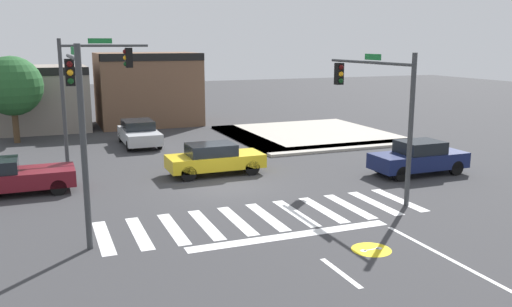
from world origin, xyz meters
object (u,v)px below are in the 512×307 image
object	(u,v)px
car_silver	(139,133)
car_yellow	(214,158)
car_maroon	(13,176)
traffic_signal_southwest	(76,102)
traffic_signal_southeast	(375,95)
car_navy	(419,158)
roadside_tree	(12,86)
traffic_signal_northwest	(92,79)

from	to	relation	value
car_silver	car_yellow	distance (m)	8.66
car_maroon	car_silver	bearing A→B (deg)	53.11
traffic_signal_southwest	car_yellow	xyz separation A→B (m)	(6.12, 5.32, -3.36)
traffic_signal_southeast	car_silver	bearing A→B (deg)	28.04
car_navy	roadside_tree	distance (m)	23.32
traffic_signal_southwest	roadside_tree	xyz separation A→B (m)	(-2.54, 17.27, -0.71)
traffic_signal_southeast	car_maroon	world-z (taller)	traffic_signal_southeast
car_maroon	roadside_tree	size ratio (longest dim) A/B	0.84
car_yellow	traffic_signal_southwest	bearing A→B (deg)	-138.98
traffic_signal_southeast	car_maroon	size ratio (longest dim) A/B	1.36
traffic_signal_northwest	car_yellow	distance (m)	7.05
car_maroon	roadside_tree	world-z (taller)	roadside_tree
traffic_signal_northwest	car_navy	bearing A→B (deg)	-28.10
traffic_signal_southwest	car_maroon	bearing A→B (deg)	23.94
car_silver	roadside_tree	bearing A→B (deg)	-117.64
traffic_signal_southwest	car_silver	world-z (taller)	traffic_signal_southwest
traffic_signal_northwest	car_maroon	size ratio (longest dim) A/B	1.41
car_silver	roadside_tree	world-z (taller)	roadside_tree
car_silver	car_maroon	bearing A→B (deg)	-36.89
traffic_signal_southwest	roadside_tree	distance (m)	17.47
traffic_signal_northwest	traffic_signal_southwest	world-z (taller)	traffic_signal_northwest
car_yellow	traffic_signal_southeast	bearing A→B (deg)	-43.72
traffic_signal_southwest	car_maroon	size ratio (longest dim) A/B	1.37
car_yellow	roadside_tree	size ratio (longest dim) A/B	0.84
car_silver	car_maroon	distance (m)	10.75
car_navy	traffic_signal_northwest	bearing A→B (deg)	-28.10
traffic_signal_southeast	car_silver	size ratio (longest dim) A/B	1.32
car_maroon	roadside_tree	xyz separation A→B (m)	(-0.25, 12.10, 2.67)
car_silver	car_navy	bearing A→B (deg)	41.86
car_yellow	roadside_tree	distance (m)	14.99
car_yellow	car_maroon	size ratio (longest dim) A/B	1.01
traffic_signal_northwest	car_yellow	world-z (taller)	traffic_signal_northwest
car_navy	roadside_tree	bearing A→B (deg)	-41.58
roadside_tree	traffic_signal_southwest	bearing A→B (deg)	-81.63
roadside_tree	car_silver	bearing A→B (deg)	-27.64
car_yellow	traffic_signal_northwest	bearing A→B (deg)	141.92
traffic_signal_northwest	car_silver	distance (m)	6.49
traffic_signal_northwest	car_silver	xyz separation A→B (m)	(2.86, 4.66, -3.49)
traffic_signal_southwest	car_silver	size ratio (longest dim) A/B	1.33
car_yellow	car_navy	distance (m)	9.33
traffic_signal_northwest	roadside_tree	world-z (taller)	traffic_signal_northwest
traffic_signal_southeast	roadside_tree	xyz separation A→B (m)	(-13.82, 16.89, -0.52)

